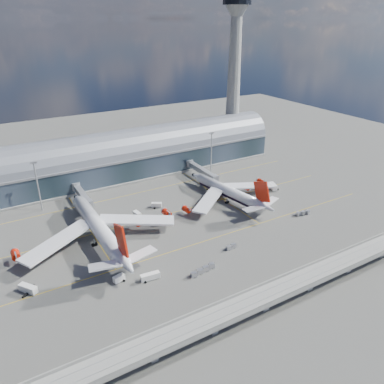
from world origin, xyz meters
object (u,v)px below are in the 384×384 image
service_truck_2 (150,276)px  cargo_train_2 (303,213)px  service_truck_0 (28,289)px  airliner_left (99,229)px  service_truck_4 (137,214)px  floodlight_mast_left (38,185)px  cargo_train_0 (231,247)px  control_tower (234,77)px  cargo_train_1 (203,270)px  service_truck_3 (273,187)px  floodlight_mast_right (211,152)px  service_truck_5 (157,205)px  airliner_right (229,192)px  service_truck_1 (119,278)px

service_truck_2 → cargo_train_2: (84.94, 8.24, -0.42)m
service_truck_0 → airliner_left: bearing=-5.8°
service_truck_0 → service_truck_4: 62.57m
floodlight_mast_left → cargo_train_0: 98.05m
control_tower → cargo_train_1: (-92.20, -111.10, -50.65)m
service_truck_3 → cargo_train_0: size_ratio=1.41×
cargo_train_1 → cargo_train_2: bearing=-69.1°
floodlight_mast_right → service_truck_4: 69.95m
service_truck_5 → cargo_train_1: 57.92m
floodlight_mast_left → service_truck_2: size_ratio=3.50×
airliner_right → cargo_train_1: 63.45m
control_tower → service_truck_2: 160.98m
floodlight_mast_left → service_truck_1: bearing=-79.3°
floodlight_mast_right → cargo_train_0: (-38.71, -75.47, -12.74)m
floodlight_mast_right → airliner_right: (-13.27, -37.49, -8.74)m
cargo_train_1 → cargo_train_2: (66.04, 14.25, -0.06)m
floodlight_mast_left → service_truck_3: floodlight_mast_left is taller
service_truck_1 → service_truck_4: size_ratio=0.93×
service_truck_3 → service_truck_4: bearing=-166.5°
airliner_right → service_truck_2: airliner_right is taller
service_truck_1 → service_truck_3: size_ratio=0.64×
service_truck_1 → service_truck_2: bearing=-128.2°
service_truck_5 → floodlight_mast_left: bearing=93.4°
service_truck_1 → service_truck_2: size_ratio=0.63×
airliner_left → cargo_train_2: size_ratio=8.91×
service_truck_1 → service_truck_2: service_truck_2 is taller
floodlight_mast_right → control_tower: bearing=38.7°
floodlight_mast_left → service_truck_3: 123.13m
floodlight_mast_right → service_truck_5: (-49.25, -25.73, -12.37)m
service_truck_2 → control_tower: bearing=-41.0°
floodlight_mast_left → cargo_train_2: floodlight_mast_left is taller
floodlight_mast_right → service_truck_2: 109.02m
service_truck_3 → cargo_train_0: (-55.05, -36.95, -0.78)m
service_truck_1 → service_truck_5: size_ratio=0.85×
service_truck_0 → service_truck_2: 42.42m
cargo_train_1 → floodlight_mast_left: bearing=36.0°
service_truck_0 → floodlight_mast_right: bearing=-8.4°
floodlight_mast_right → airliner_left: 94.48m
service_truck_1 → cargo_train_1: 31.06m
control_tower → service_truck_4: size_ratio=20.73×
control_tower → service_truck_3: bearing=-105.7°
cargo_train_0 → cargo_train_1: size_ratio=0.45×
floodlight_mast_right → cargo_train_1: (-57.20, -83.10, -12.64)m
control_tower → floodlight_mast_left: size_ratio=4.01×
airliner_left → service_truck_5: 38.97m
service_truck_4 → cargo_train_2: service_truck_4 is taller
service_truck_0 → service_truck_4: size_ratio=1.37×
cargo_train_1 → cargo_train_0: bearing=-58.8°
floodlight_mast_left → service_truck_5: floodlight_mast_left is taller
service_truck_0 → service_truck_2: size_ratio=0.93×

